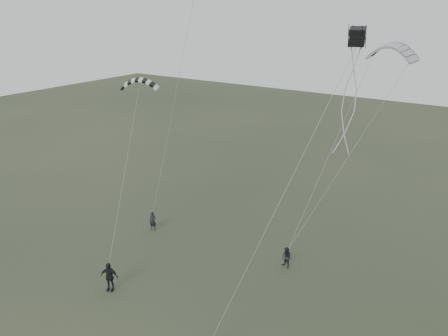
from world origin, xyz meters
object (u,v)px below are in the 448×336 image
Objects in this scene: flyer_right at (287,258)px; kite_striped at (139,80)px; flyer_center at (109,277)px; flyer_left at (153,221)px; kite_box at (357,36)px; kite_pale_large at (392,45)px.

kite_striped reaches higher than flyer_right.
flyer_center is 0.76× the size of kite_striped.
flyer_left is 0.80× the size of flyer_center.
flyer_center is 13.40m from kite_striped.
kite_striped is (0.28, -0.78, 11.43)m from flyer_left.
kite_box is at bearing -32.51° from flyer_left.
kite_box is at bearing -23.54° from flyer_right.
flyer_right is 11.88m from flyer_center.
flyer_left is 0.44× the size of kite_pale_large.
kite_box is (15.57, -1.85, 3.54)m from kite_striped.
kite_pale_large is (3.49, 7.30, 13.82)m from flyer_right.
kite_striped is at bearing -129.11° from kite_pale_large.
flyer_left is at bearing -158.87° from flyer_right.
flyer_center is (3.15, -7.52, 0.20)m from flyer_left.
kite_box reaches higher than flyer_left.
flyer_left is at bearing 89.56° from flyer_center.
kite_striped is at bearing -154.76° from flyer_right.
flyer_center is at bearing -99.90° from kite_striped.
kite_striped is 3.49× the size of kite_box.
kite_box reaches higher than flyer_center.
kite_box reaches higher than flyer_right.
kite_box is at bearing -39.74° from kite_striped.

